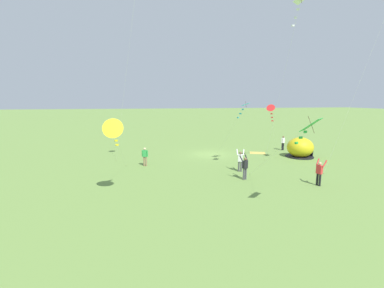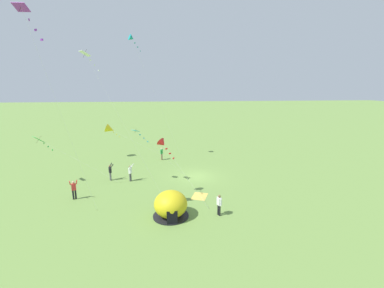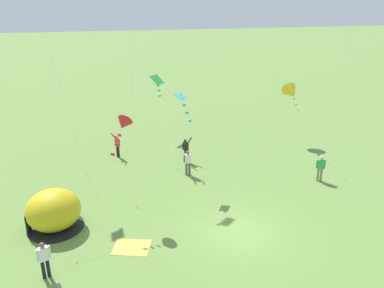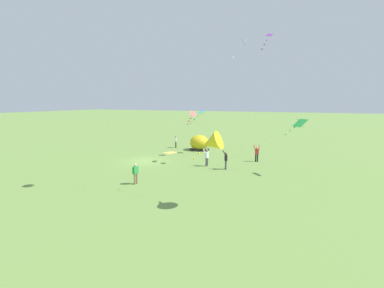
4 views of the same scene
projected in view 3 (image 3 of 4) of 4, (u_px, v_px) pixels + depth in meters
ground_plane at (240, 232)px, 18.84m from camera, size 300.00×300.00×0.00m
popup_tent at (53, 211)px, 18.84m from camera, size 2.81×2.81×2.10m
picnic_blanket at (132, 247)px, 17.65m from camera, size 2.06×1.83×0.01m
person_near_tent at (44, 258)px, 15.39m from camera, size 0.56×0.36×1.72m
person_far_back at (186, 149)px, 26.83m from camera, size 0.72×0.63×1.89m
person_with_toddler at (320, 167)px, 23.93m from camera, size 0.55×0.36×1.72m
person_flying_kite at (188, 161)px, 24.75m from camera, size 0.70×0.59×1.89m
person_arms_raised at (117, 145)px, 27.63m from camera, size 0.61×0.71×1.89m
kite_yellow at (291, 93)px, 29.66m from camera, size 1.23×8.22×4.92m
kite_cyan at (183, 103)px, 22.03m from camera, size 1.43×5.75×5.88m
kite_red at (123, 124)px, 18.94m from camera, size 3.47×4.38×5.55m
kite_green at (157, 82)px, 31.10m from camera, size 1.34×8.47×5.21m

